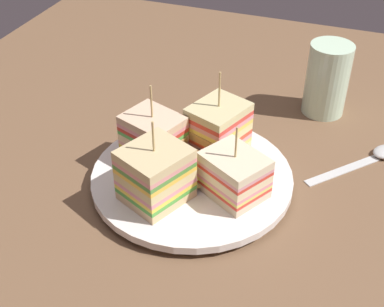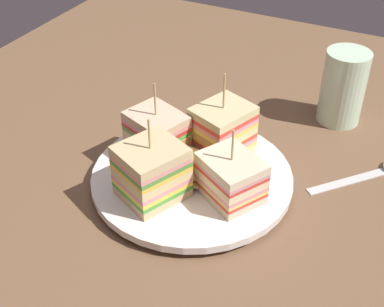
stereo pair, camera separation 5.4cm
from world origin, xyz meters
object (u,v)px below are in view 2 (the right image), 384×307
object	(u,v)px
sandwich_wedge_3	(222,131)
sandwich_wedge_1	(152,172)
drinking_glass	(342,92)
plate	(192,178)
chip_pile	(190,169)
sandwich_wedge_0	(157,135)
sandwich_wedge_2	(231,178)

from	to	relation	value
sandwich_wedge_3	sandwich_wedge_1	bearing A→B (deg)	2.38
sandwich_wedge_1	drinking_glass	distance (cm)	31.10
plate	chip_pile	distance (cm)	1.74
chip_pile	plate	bearing A→B (deg)	-12.45
sandwich_wedge_1	chip_pile	xyz separation A→B (cm)	(4.85, -2.22, -2.23)
sandwich_wedge_1	sandwich_wedge_3	xyz separation A→B (cm)	(10.84, -3.64, -0.01)
sandwich_wedge_0	sandwich_wedge_3	world-z (taller)	sandwich_wedge_3
sandwich_wedge_0	sandwich_wedge_2	xyz separation A→B (cm)	(-3.07, -11.06, -0.37)
sandwich_wedge_3	chip_pile	world-z (taller)	sandwich_wedge_3
sandwich_wedge_1	sandwich_wedge_3	size ratio (longest dim) A/B	0.92
plate	sandwich_wedge_0	xyz separation A→B (cm)	(1.54, 5.53, 3.60)
sandwich_wedge_2	sandwich_wedge_3	xyz separation A→B (cm)	(7.11, 4.19, 0.68)
sandwich_wedge_0	sandwich_wedge_3	distance (cm)	7.97
sandwich_wedge_0	chip_pile	size ratio (longest dim) A/B	1.36
sandwich_wedge_2	sandwich_wedge_3	distance (cm)	8.28
sandwich_wedge_0	sandwich_wedge_3	size ratio (longest dim) A/B	0.91
sandwich_wedge_0	plate	bearing A→B (deg)	4.40
sandwich_wedge_0	drinking_glass	world-z (taller)	sandwich_wedge_0
chip_pile	sandwich_wedge_3	bearing A→B (deg)	-13.37
sandwich_wedge_1	chip_pile	distance (cm)	5.78
sandwich_wedge_2	sandwich_wedge_3	size ratio (longest dim) A/B	0.81
sandwich_wedge_0	chip_pile	xyz separation A→B (cm)	(-1.95, -5.44, -1.91)
plate	drinking_glass	size ratio (longest dim) A/B	2.29
sandwich_wedge_1	sandwich_wedge_0	bearing A→B (deg)	49.77
sandwich_wedge_2	drinking_glass	distance (cm)	24.73
sandwich_wedge_2	drinking_glass	world-z (taller)	sandwich_wedge_2
sandwich_wedge_3	chip_pile	size ratio (longest dim) A/B	1.49
plate	sandwich_wedge_2	xyz separation A→B (cm)	(-1.53, -5.53, 3.22)
sandwich_wedge_1	drinking_glass	size ratio (longest dim) A/B	0.97
plate	sandwich_wedge_1	size ratio (longest dim) A/B	2.37
sandwich_wedge_0	sandwich_wedge_2	size ratio (longest dim) A/B	1.12
chip_pile	drinking_glass	world-z (taller)	drinking_glass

